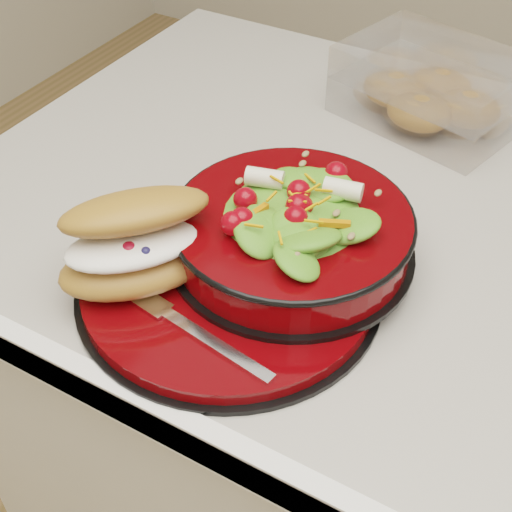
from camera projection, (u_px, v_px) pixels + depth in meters
The scene contains 6 objects.
island_counter at pixel (420, 463), 1.08m from camera, with size 1.24×0.74×0.90m.
dinner_plate at pixel (229, 283), 0.72m from camera, with size 0.31×0.31×0.02m.
salad_bowl at pixel (292, 224), 0.72m from camera, with size 0.26×0.26×0.11m.
croissant at pixel (137, 244), 0.68m from camera, with size 0.16×0.18×0.09m.
fork at pixel (195, 331), 0.66m from camera, with size 0.17×0.04×0.00m.
pastry_box at pixel (432, 89), 0.95m from camera, with size 0.26×0.22×0.09m.
Camera 1 is at (0.08, -0.64, 1.41)m, focal length 50.00 mm.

